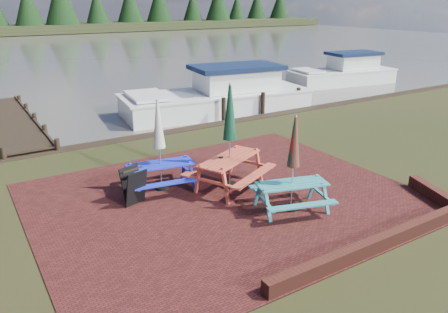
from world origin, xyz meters
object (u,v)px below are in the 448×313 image
jetty (12,121)px  picnic_table_red (230,153)px  picnic_table_teal (292,179)px  picnic_table_blue (160,160)px  boat_far (344,74)px  chalkboard (134,186)px  boat_near (220,98)px

jetty → picnic_table_red: bearing=-67.9°
picnic_table_teal → picnic_table_red: (-0.50, 1.88, 0.16)m
picnic_table_teal → picnic_table_blue: 3.40m
picnic_table_teal → jetty: (-4.46, 11.62, -0.68)m
picnic_table_teal → jetty: 12.47m
picnic_table_teal → boat_far: picnic_table_teal is taller
picnic_table_blue → jetty: bearing=113.4°
picnic_table_teal → picnic_table_red: picnic_table_red is taller
picnic_table_teal → chalkboard: picnic_table_teal is taller
picnic_table_red → boat_far: size_ratio=0.39×
boat_far → picnic_table_blue: bearing=127.4°
chalkboard → boat_far: size_ratio=0.13×
picnic_table_teal → picnic_table_blue: bearing=144.3°
picnic_table_red → boat_far: picnic_table_red is taller
picnic_table_teal → boat_far: (14.01, 11.69, -0.38)m
picnic_table_red → jetty: bearing=86.4°
boat_far → boat_near: bearing=110.1°
picnic_table_red → chalkboard: size_ratio=3.06×
boat_far → picnic_table_teal: bearing=138.0°
picnic_table_red → picnic_table_blue: bearing=126.9°
jetty → chalkboard: bearing=-80.9°
jetty → picnic_table_blue: bearing=-75.0°
picnic_table_teal → boat_near: picnic_table_teal is taller
picnic_table_teal → boat_near: (3.93, 9.56, -0.31)m
picnic_table_red → chalkboard: picnic_table_red is taller
picnic_table_blue → jetty: size_ratio=0.26×
jetty → boat_far: (18.47, 0.07, 0.30)m
picnic_table_blue → jetty: 9.27m
chalkboard → boat_near: boat_near is taller
jetty → boat_far: bearing=0.2°
boat_far → picnic_table_red: bearing=132.2°
picnic_table_red → picnic_table_blue: 1.78m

